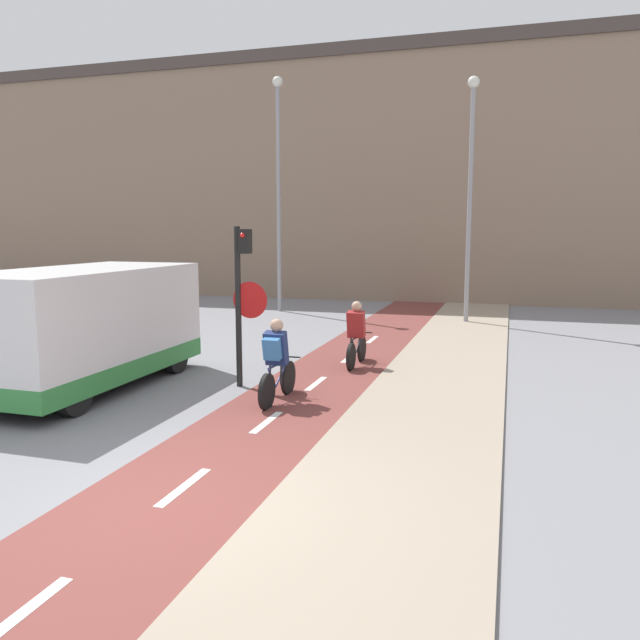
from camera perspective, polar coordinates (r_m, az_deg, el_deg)
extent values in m
plane|color=gray|center=(7.06, -14.39, -16.26)|extent=(120.00, 120.00, 0.00)
cube|color=brown|center=(7.06, -14.39, -16.18)|extent=(2.06, 60.00, 0.02)
cube|color=white|center=(5.65, -25.92, -23.23)|extent=(0.12, 1.10, 0.00)
cube|color=white|center=(7.44, -12.33, -14.68)|extent=(0.12, 1.10, 0.00)
cube|color=white|center=(9.56, -4.91, -9.29)|extent=(0.12, 1.10, 0.00)
cube|color=white|center=(11.83, -0.37, -5.83)|extent=(0.12, 1.10, 0.00)
cube|color=white|center=(14.17, 2.66, -3.47)|extent=(0.12, 1.10, 0.00)
cube|color=white|center=(16.57, 4.80, -1.79)|extent=(0.12, 1.10, 0.00)
cube|color=gray|center=(6.28, 4.32, -19.02)|extent=(2.40, 60.00, 0.05)
cube|color=#89705B|center=(27.77, 10.10, 12.19)|extent=(60.00, 5.00, 9.75)
cube|color=#473D38|center=(28.59, 10.38, 22.48)|extent=(60.00, 5.20, 0.50)
cylinder|color=black|center=(11.55, -7.48, 1.13)|extent=(0.11, 0.11, 2.96)
cube|color=black|center=(11.40, -6.88, 7.15)|extent=(0.20, 0.20, 0.44)
sphere|color=red|center=(11.30, -7.12, 7.70)|extent=(0.09, 0.09, 0.09)
cone|color=red|center=(11.44, -6.43, 1.82)|extent=(0.67, 0.01, 0.67)
cone|color=silver|center=(11.44, -6.42, 1.83)|extent=(0.60, 0.02, 0.60)
cylinder|color=gray|center=(22.41, -3.80, 10.82)|extent=(0.14, 0.14, 7.83)
sphere|color=silver|center=(22.95, -3.90, 20.91)|extent=(0.36, 0.36, 0.36)
cylinder|color=gray|center=(19.95, 13.51, 9.97)|extent=(0.14, 0.14, 7.15)
sphere|color=silver|center=(20.41, 13.88, 20.36)|extent=(0.36, 0.36, 0.36)
cylinder|color=black|center=(10.19, -4.89, -6.55)|extent=(0.07, 0.60, 0.60)
cylinder|color=black|center=(11.11, -2.93, -5.29)|extent=(0.07, 0.60, 0.60)
cylinder|color=navy|center=(10.79, -3.51, -4.84)|extent=(0.04, 0.65, 0.38)
cylinder|color=navy|center=(10.36, -4.42, -5.32)|extent=(0.04, 0.33, 0.40)
cylinder|color=navy|center=(10.61, -3.80, -4.03)|extent=(0.04, 0.94, 0.07)
cylinder|color=navy|center=(10.37, -4.49, -6.34)|extent=(0.04, 0.39, 0.05)
cylinder|color=black|center=(11.03, -2.94, -3.36)|extent=(0.46, 0.03, 0.03)
cube|color=navy|center=(10.44, -4.04, -2.58)|extent=(0.36, 0.31, 0.59)
sphere|color=tan|center=(10.42, -3.98, -0.49)|extent=(0.22, 0.22, 0.22)
cylinder|color=#232328|center=(10.53, -4.59, -4.81)|extent=(0.04, 0.07, 0.38)
cylinder|color=#232328|center=(10.46, -3.57, -4.89)|extent=(0.04, 0.07, 0.38)
cube|color=#3370B2|center=(10.28, -4.40, -2.65)|extent=(0.28, 0.23, 0.39)
cylinder|color=black|center=(12.93, 2.85, -3.41)|extent=(0.07, 0.58, 0.58)
cylinder|color=black|center=(13.86, 3.84, -2.63)|extent=(0.07, 0.58, 0.58)
cylinder|color=black|center=(13.55, 3.55, -2.23)|extent=(0.04, 0.62, 0.36)
cylinder|color=black|center=(13.12, 3.10, -2.50)|extent=(0.04, 0.32, 0.38)
cylinder|color=black|center=(13.38, 3.42, -1.57)|extent=(0.04, 0.90, 0.06)
cylinder|color=black|center=(13.11, 3.05, -3.28)|extent=(0.04, 0.37, 0.05)
cylinder|color=black|center=(13.80, 3.86, -1.12)|extent=(0.46, 0.03, 0.03)
cube|color=maroon|center=(13.23, 3.32, -0.39)|extent=(0.36, 0.31, 0.59)
sphere|color=tan|center=(13.21, 3.37, 1.26)|extent=(0.22, 0.22, 0.22)
cylinder|color=#232328|center=(13.28, 2.85, -2.15)|extent=(0.04, 0.07, 0.36)
cylinder|color=#232328|center=(13.24, 3.69, -2.19)|extent=(0.04, 0.07, 0.36)
cube|color=silver|center=(12.18, -20.86, -0.20)|extent=(2.20, 4.79, 1.96)
cube|color=#33843D|center=(12.31, -20.67, -3.88)|extent=(2.21, 4.80, 0.36)
cube|color=black|center=(14.07, -15.01, 2.54)|extent=(1.98, 0.04, 0.70)
cylinder|color=black|center=(14.13, -19.99, -2.65)|extent=(0.18, 0.70, 0.70)
cylinder|color=black|center=(13.05, -13.03, -3.23)|extent=(0.18, 0.70, 0.70)
cylinder|color=black|center=(10.54, -21.55, -6.33)|extent=(0.18, 0.70, 0.70)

